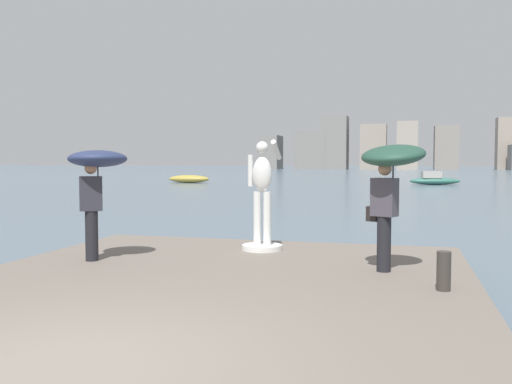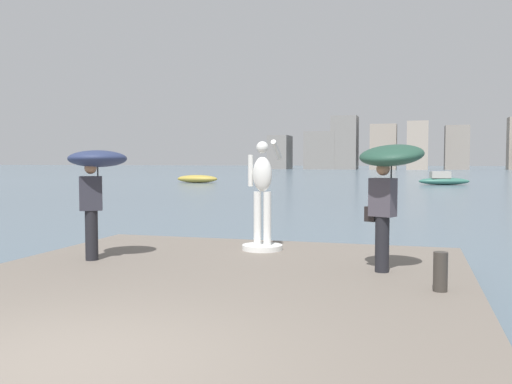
{
  "view_description": "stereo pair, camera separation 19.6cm",
  "coord_description": "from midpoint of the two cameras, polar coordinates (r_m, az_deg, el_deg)",
  "views": [
    {
      "loc": [
        2.74,
        -4.13,
        2.15
      ],
      "look_at": [
        0.0,
        6.17,
        1.55
      ],
      "focal_mm": 38.95,
      "sensor_mm": 36.0,
      "label": 1
    },
    {
      "loc": [
        2.93,
        -4.07,
        2.15
      ],
      "look_at": [
        0.0,
        6.17,
        1.55
      ],
      "focal_mm": 38.95,
      "sensor_mm": 36.0,
      "label": 2
    }
  ],
  "objects": [
    {
      "name": "boat_far",
      "position": [
        54.7,
        -7.0,
        1.34
      ],
      "size": [
        4.16,
        1.6,
        0.76
      ],
      "color": "#B2993D",
      "rests_on": "ground"
    },
    {
      "name": "onlooker_left",
      "position": [
        10.13,
        -16.64,
        2.02
      ],
      "size": [
        1.39,
        1.39,
        1.95
      ],
      "color": "black",
      "rests_on": "pier"
    },
    {
      "name": "distant_skyline",
      "position": [
        142.32,
        13.19,
        4.44
      ],
      "size": [
        69.34,
        12.91,
        13.39
      ],
      "color": "gray",
      "rests_on": "ground"
    },
    {
      "name": "statue_white_figure",
      "position": [
        10.87,
        0.13,
        -1.3
      ],
      "size": [
        0.79,
        0.96,
        2.16
      ],
      "color": "white",
      "rests_on": "pier"
    },
    {
      "name": "boat_leftward",
      "position": [
        52.32,
        17.72,
        1.2
      ],
      "size": [
        4.66,
        2.26,
        1.2
      ],
      "color": "#336B5B",
      "rests_on": "ground"
    },
    {
      "name": "pier",
      "position": [
        7.3,
        -8.75,
        -12.32
      ],
      "size": [
        7.67,
        10.67,
        0.4
      ],
      "primitive_type": "cube",
      "color": "#70665B",
      "rests_on": "ground"
    },
    {
      "name": "onlooker_right",
      "position": [
        8.89,
        13.06,
        2.11
      ],
      "size": [
        1.33,
        1.35,
        2.07
      ],
      "color": "black",
      "rests_on": "pier"
    },
    {
      "name": "mooring_bollard",
      "position": [
        7.93,
        18.05,
        -7.72
      ],
      "size": [
        0.19,
        0.19,
        0.53
      ],
      "primitive_type": "cylinder",
      "color": "#38332D",
      "rests_on": "pier"
    },
    {
      "name": "ground_plane",
      "position": [
        44.24,
        11.21,
        0.38
      ],
      "size": [
        400.0,
        400.0,
        0.0
      ],
      "primitive_type": "plane",
      "color": "slate"
    }
  ]
}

